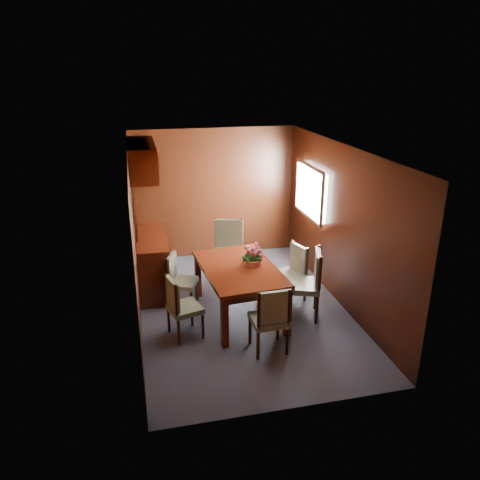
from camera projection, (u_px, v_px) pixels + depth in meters
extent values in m
plane|color=#3B3F50|center=(242.00, 308.00, 7.05)|extent=(4.50, 4.50, 0.00)
cube|color=black|center=(134.00, 242.00, 6.31)|extent=(0.02, 4.50, 2.40)
cube|color=black|center=(340.00, 226.00, 6.95)|extent=(0.02, 4.50, 2.40)
cube|color=black|center=(214.00, 194.00, 8.68)|extent=(3.00, 0.02, 2.40)
cube|color=black|center=(295.00, 310.00, 4.58)|extent=(3.00, 0.02, 2.40)
cube|color=black|center=(242.00, 149.00, 6.21)|extent=(3.00, 4.50, 0.02)
cube|color=white|center=(313.00, 191.00, 7.86)|extent=(0.14, 1.10, 0.80)
cube|color=#B2B2B7|center=(309.00, 192.00, 7.84)|extent=(0.04, 1.20, 0.90)
cube|color=black|center=(135.00, 215.00, 7.20)|extent=(0.03, 1.36, 0.41)
cube|color=silver|center=(136.00, 215.00, 7.21)|extent=(0.01, 1.30, 0.35)
cube|color=#391107|center=(142.00, 159.00, 6.94)|extent=(0.40, 1.40, 0.50)
cube|color=#391107|center=(153.00, 263.00, 7.54)|extent=(0.48, 1.40, 0.90)
cube|color=#391107|center=(224.00, 323.00, 5.99)|extent=(0.10, 0.10, 0.70)
cube|color=#391107|center=(287.00, 312.00, 6.25)|extent=(0.10, 0.10, 0.70)
cube|color=#391107|center=(198.00, 276.00, 7.31)|extent=(0.10, 0.10, 0.70)
cube|color=#391107|center=(251.00, 269.00, 7.56)|extent=(0.10, 0.10, 0.70)
cube|color=black|center=(239.00, 274.00, 6.67)|extent=(1.01, 1.56, 0.10)
cube|color=#391107|center=(239.00, 269.00, 6.64)|extent=(1.14, 1.69, 0.06)
cylinder|color=black|center=(169.00, 321.00, 6.37)|extent=(0.04, 0.04, 0.35)
cylinder|color=black|center=(179.00, 333.00, 6.07)|extent=(0.04, 0.04, 0.35)
cylinder|color=black|center=(192.00, 315.00, 6.53)|extent=(0.04, 0.04, 0.35)
cylinder|color=black|center=(203.00, 326.00, 6.23)|extent=(0.04, 0.04, 0.35)
cube|color=#69775B|center=(185.00, 308.00, 6.22)|extent=(0.50, 0.51, 0.07)
cylinder|color=black|center=(166.00, 290.00, 6.20)|extent=(0.04, 0.04, 0.47)
cylinder|color=black|center=(176.00, 301.00, 5.90)|extent=(0.04, 0.04, 0.47)
cube|color=#69775B|center=(172.00, 294.00, 6.05)|extent=(0.16, 0.38, 0.40)
cylinder|color=black|center=(176.00, 290.00, 7.24)|extent=(0.04, 0.04, 0.34)
cylinder|color=black|center=(169.00, 301.00, 6.91)|extent=(0.04, 0.04, 0.34)
cylinder|color=black|center=(197.00, 292.00, 7.19)|extent=(0.04, 0.04, 0.34)
cylinder|color=black|center=(191.00, 303.00, 6.86)|extent=(0.04, 0.04, 0.34)
cube|color=#69775B|center=(183.00, 283.00, 6.97)|extent=(0.51, 0.52, 0.07)
cylinder|color=black|center=(174.00, 263.00, 7.08)|extent=(0.04, 0.04, 0.46)
cylinder|color=black|center=(167.00, 273.00, 6.75)|extent=(0.04, 0.04, 0.46)
cube|color=#69775B|center=(172.00, 267.00, 6.91)|extent=(0.18, 0.36, 0.39)
cylinder|color=black|center=(317.00, 310.00, 6.58)|extent=(0.05, 0.05, 0.41)
cylinder|color=black|center=(315.00, 296.00, 6.97)|extent=(0.05, 0.05, 0.41)
cylinder|color=black|center=(288.00, 309.00, 6.62)|extent=(0.05, 0.05, 0.41)
cylinder|color=black|center=(288.00, 295.00, 7.01)|extent=(0.05, 0.05, 0.41)
cube|color=#69775B|center=(303.00, 286.00, 6.70)|extent=(0.60, 0.61, 0.08)
cylinder|color=black|center=(320.00, 275.00, 6.38)|extent=(0.05, 0.05, 0.55)
cylinder|color=black|center=(318.00, 263.00, 6.78)|extent=(0.05, 0.05, 0.55)
cube|color=#69775B|center=(318.00, 267.00, 6.57)|extent=(0.21, 0.44, 0.47)
cylinder|color=black|center=(305.00, 291.00, 7.21)|extent=(0.04, 0.04, 0.36)
cylinder|color=black|center=(291.00, 282.00, 7.51)|extent=(0.04, 0.04, 0.36)
cylinder|color=black|center=(286.00, 296.00, 7.05)|extent=(0.04, 0.04, 0.36)
cylinder|color=black|center=(273.00, 286.00, 7.34)|extent=(0.04, 0.04, 0.36)
cube|color=#69775B|center=(289.00, 275.00, 7.20)|extent=(0.51, 0.52, 0.07)
cylinder|color=black|center=(307.00, 262.00, 7.05)|extent=(0.04, 0.04, 0.48)
cylinder|color=black|center=(292.00, 254.00, 7.35)|extent=(0.04, 0.04, 0.48)
cube|color=#69775B|center=(299.00, 258.00, 7.18)|extent=(0.17, 0.38, 0.40)
cylinder|color=black|center=(258.00, 346.00, 5.78)|extent=(0.04, 0.04, 0.37)
cylinder|color=black|center=(287.00, 342.00, 5.87)|extent=(0.04, 0.04, 0.37)
cylinder|color=black|center=(250.00, 331.00, 6.11)|extent=(0.04, 0.04, 0.37)
cylinder|color=black|center=(278.00, 327.00, 6.20)|extent=(0.04, 0.04, 0.37)
cube|color=#69775B|center=(269.00, 320.00, 5.90)|extent=(0.45, 0.43, 0.08)
cylinder|color=black|center=(259.00, 311.00, 5.59)|extent=(0.04, 0.04, 0.50)
cylinder|color=black|center=(289.00, 307.00, 5.68)|extent=(0.04, 0.04, 0.50)
cube|color=#69775B|center=(274.00, 307.00, 5.65)|extent=(0.40, 0.07, 0.42)
cylinder|color=black|center=(242.00, 266.00, 8.01)|extent=(0.05, 0.05, 0.43)
cylinder|color=black|center=(216.00, 265.00, 8.04)|extent=(0.05, 0.05, 0.43)
cylinder|color=black|center=(240.00, 276.00, 7.62)|extent=(0.05, 0.05, 0.43)
cylinder|color=black|center=(213.00, 275.00, 7.65)|extent=(0.05, 0.05, 0.43)
cube|color=#69775B|center=(228.00, 255.00, 7.73)|extent=(0.63, 0.62, 0.09)
cylinder|color=black|center=(242.00, 234.00, 7.82)|extent=(0.05, 0.05, 0.57)
cylinder|color=black|center=(216.00, 234.00, 7.85)|extent=(0.05, 0.05, 0.57)
cube|color=#69775B|center=(229.00, 233.00, 7.81)|extent=(0.46, 0.20, 0.49)
cylinder|color=#BF5E3A|center=(252.00, 262.00, 6.70)|extent=(0.28, 0.28, 0.09)
sphere|color=#1B4617|center=(253.00, 257.00, 6.68)|extent=(0.22, 0.22, 0.22)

